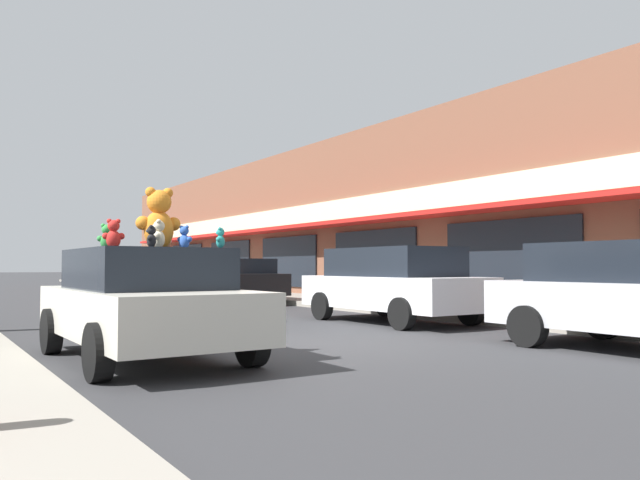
% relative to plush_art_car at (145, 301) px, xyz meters
% --- Properties ---
extents(ground_plane, '(260.00, 260.00, 0.00)m').
position_rel_plush_art_car_xyz_m(ground_plane, '(2.94, 0.26, -0.76)').
color(ground_plane, '#333335').
extents(sidewalk_far, '(2.90, 90.00, 0.15)m').
position_rel_plush_art_car_xyz_m(sidewalk_far, '(8.68, 0.26, -0.68)').
color(sidewalk_far, gray).
rests_on(sidewalk_far, ground_plane).
extents(storefront_row, '(13.47, 38.96, 5.90)m').
position_rel_plush_art_car_xyz_m(storefront_row, '(16.32, 13.73, 2.19)').
color(storefront_row, brown).
rests_on(storefront_row, ground_plane).
extents(plush_art_car, '(2.03, 4.09, 1.43)m').
position_rel_plush_art_car_xyz_m(plush_art_car, '(0.00, 0.00, 0.00)').
color(plush_art_car, beige).
rests_on(plush_art_car, ground_plane).
extents(teddy_bear_giant, '(0.60, 0.38, 0.81)m').
position_rel_plush_art_car_xyz_m(teddy_bear_giant, '(0.16, -0.04, 1.07)').
color(teddy_bear_giant, orange).
rests_on(teddy_bear_giant, plush_art_car).
extents(teddy_bear_white, '(0.25, 0.18, 0.33)m').
position_rel_plush_art_car_xyz_m(teddy_bear_white, '(0.46, 0.60, 0.83)').
color(teddy_bear_white, white).
rests_on(teddy_bear_white, plush_art_car).
extents(teddy_bear_brown, '(0.25, 0.25, 0.38)m').
position_rel_plush_art_car_xyz_m(teddy_bear_brown, '(0.34, 0.26, 0.86)').
color(teddy_bear_brown, olive).
rests_on(teddy_bear_brown, plush_art_car).
extents(teddy_bear_blue, '(0.19, 0.23, 0.32)m').
position_rel_plush_art_car_xyz_m(teddy_bear_blue, '(0.44, -0.21, 0.83)').
color(teddy_bear_blue, blue).
rests_on(teddy_bear_blue, plush_art_car).
extents(teddy_bear_yellow, '(0.21, 0.24, 0.33)m').
position_rel_plush_art_car_xyz_m(teddy_bear_yellow, '(0.54, 0.96, 0.83)').
color(teddy_bear_yellow, yellow).
rests_on(teddy_bear_yellow, plush_art_car).
extents(teddy_bear_green, '(0.26, 0.18, 0.35)m').
position_rel_plush_art_car_xyz_m(teddy_bear_green, '(-0.38, 0.48, 0.84)').
color(teddy_bear_green, green).
rests_on(teddy_bear_green, plush_art_car).
extents(teddy_bear_cream, '(0.20, 0.27, 0.36)m').
position_rel_plush_art_car_xyz_m(teddy_bear_cream, '(0.03, -0.43, 0.85)').
color(teddy_bear_cream, beige).
rests_on(teddy_bear_cream, plush_art_car).
extents(teddy_bear_teal, '(0.17, 0.18, 0.26)m').
position_rel_plush_art_car_xyz_m(teddy_bear_teal, '(0.63, -0.93, 0.80)').
color(teddy_bear_teal, teal).
rests_on(teddy_bear_teal, plush_art_car).
extents(teddy_bear_black, '(0.16, 0.20, 0.27)m').
position_rel_plush_art_car_xyz_m(teddy_bear_black, '(-0.13, -0.64, 0.81)').
color(teddy_bear_black, black).
rests_on(teddy_bear_black, plush_art_car).
extents(teddy_bear_red, '(0.28, 0.19, 0.38)m').
position_rel_plush_art_car_xyz_m(teddy_bear_red, '(-0.43, -0.05, 0.86)').
color(teddy_bear_red, red).
rests_on(teddy_bear_red, plush_art_car).
extents(parked_car_far_center, '(2.04, 4.44, 1.60)m').
position_rel_plush_art_car_xyz_m(parked_car_far_center, '(6.14, 2.41, 0.10)').
color(parked_car_far_center, silver).
rests_on(parked_car_far_center, ground_plane).
extents(parked_car_far_right, '(2.13, 4.45, 1.45)m').
position_rel_plush_art_car_xyz_m(parked_car_far_right, '(6.14, 10.62, 0.04)').
color(parked_car_far_right, black).
rests_on(parked_car_far_right, ground_plane).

